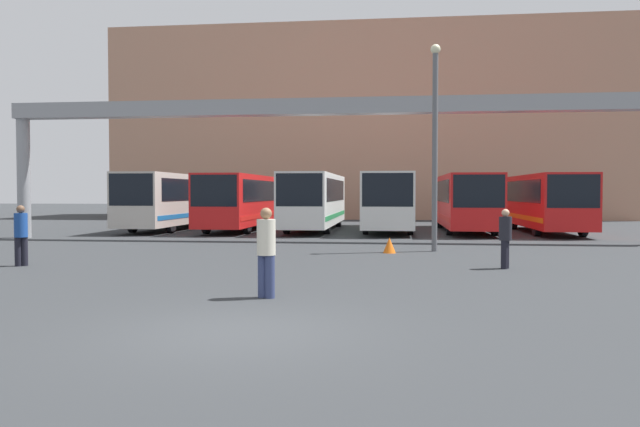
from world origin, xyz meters
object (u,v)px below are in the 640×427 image
at_px(bus_slot_1, 240,199).
at_px(bus_slot_2, 315,198).
at_px(pedestrian_near_right, 266,250).
at_px(lamp_post, 435,139).
at_px(bus_slot_5, 546,200).
at_px(pedestrian_near_center, 505,237).
at_px(traffic_cone, 389,245).
at_px(bus_slot_0, 173,198).
at_px(bus_slot_4, 465,199).
at_px(bus_slot_3, 389,198).
at_px(pedestrian_mid_left, 21,234).

relative_size(bus_slot_1, bus_slot_2, 0.89).
relative_size(pedestrian_near_right, lamp_post, 0.25).
relative_size(bus_slot_5, pedestrian_near_center, 6.17).
bearing_deg(traffic_cone, pedestrian_near_right, -104.08).
height_order(traffic_cone, lamp_post, lamp_post).
distance_m(bus_slot_0, pedestrian_near_right, 24.91).
distance_m(bus_slot_4, pedestrian_near_center, 16.93).
height_order(bus_slot_1, pedestrian_near_right, bus_slot_1).
height_order(bus_slot_5, traffic_cone, bus_slot_5).
relative_size(bus_slot_1, bus_slot_3, 0.89).
height_order(bus_slot_1, traffic_cone, bus_slot_1).
height_order(pedestrian_mid_left, pedestrian_near_right, pedestrian_near_right).
xyz_separation_m(bus_slot_3, bus_slot_5, (8.35, -0.75, -0.05)).
relative_size(bus_slot_2, pedestrian_mid_left, 6.72).
xyz_separation_m(bus_slot_4, pedestrian_near_center, (-0.74, -16.89, -0.88)).
bearing_deg(bus_slot_4, traffic_cone, -107.58).
distance_m(bus_slot_2, bus_slot_5, 12.56).
xyz_separation_m(bus_slot_0, bus_slot_1, (4.18, -0.64, -0.05)).
bearing_deg(bus_slot_1, pedestrian_mid_left, -97.22).
bearing_deg(bus_slot_3, bus_slot_1, -175.49).
xyz_separation_m(bus_slot_0, bus_slot_3, (12.53, 0.02, -0.01)).
bearing_deg(bus_slot_1, bus_slot_3, 4.51).
bearing_deg(bus_slot_1, traffic_cone, -55.37).
distance_m(bus_slot_1, traffic_cone, 15.03).
bearing_deg(bus_slot_4, bus_slot_3, 176.79).
distance_m(bus_slot_5, lamp_post, 13.36).
height_order(bus_slot_5, pedestrian_near_center, bus_slot_5).
height_order(bus_slot_2, bus_slot_5, bus_slot_2).
relative_size(bus_slot_3, bus_slot_5, 1.14).
distance_m(bus_slot_5, pedestrian_mid_left, 25.72).
height_order(bus_slot_3, traffic_cone, bus_slot_3).
xyz_separation_m(bus_slot_0, pedestrian_near_right, (10.23, -22.70, -0.85)).
bearing_deg(pedestrian_near_right, traffic_cone, -82.97).
xyz_separation_m(pedestrian_near_right, lamp_post, (4.07, 10.58, 3.14)).
height_order(pedestrian_mid_left, traffic_cone, pedestrian_mid_left).
distance_m(bus_slot_5, pedestrian_near_center, 17.13).
xyz_separation_m(pedestrian_near_right, pedestrian_near_center, (5.73, 5.59, -0.09)).
bearing_deg(pedestrian_near_right, bus_slot_0, -44.62).
bearing_deg(bus_slot_4, bus_slot_5, -6.97).
bearing_deg(pedestrian_mid_left, bus_slot_5, -175.98).
bearing_deg(bus_slot_3, bus_slot_2, 179.61).
bearing_deg(pedestrian_near_right, pedestrian_mid_left, -7.78).
distance_m(bus_slot_3, pedestrian_mid_left, 21.02).
relative_size(bus_slot_2, bus_slot_3, 1.00).
distance_m(bus_slot_5, traffic_cone, 14.80).
height_order(bus_slot_2, lamp_post, lamp_post).
relative_size(bus_slot_2, pedestrian_near_right, 6.47).
height_order(bus_slot_1, pedestrian_mid_left, bus_slot_1).
relative_size(bus_slot_0, bus_slot_1, 1.12).
xyz_separation_m(bus_slot_3, pedestrian_mid_left, (-10.57, -18.15, -0.88)).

